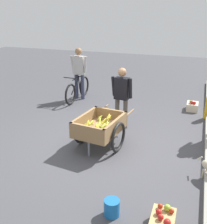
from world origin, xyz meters
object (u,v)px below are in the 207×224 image
vendor_person (122,93)px  plastic_bucket (112,208)px  fruit_cart (100,128)px  apple_crate (163,221)px  mixed_fruit_crate (192,106)px  bicycle (78,89)px  cyclist_person (79,69)px

vendor_person → plastic_bucket: (3.07, 0.75, -0.77)m
fruit_cart → apple_crate: bearing=39.8°
plastic_bucket → mixed_fruit_crate: bearing=169.8°
bicycle → mixed_fruit_crate: bearing=94.0°
apple_crate → fruit_cart: bearing=-140.2°
plastic_bucket → mixed_fruit_crate: 5.01m
cyclist_person → apple_crate: 5.99m
fruit_cart → cyclist_person: (-2.90, -1.76, 0.55)m
plastic_bucket → cyclist_person: bearing=-151.2°
bicycle → mixed_fruit_crate: 3.56m
fruit_cart → cyclist_person: 3.44m
mixed_fruit_crate → cyclist_person: bearing=-88.5°
bicycle → apple_crate: 5.82m
cyclist_person → apple_crate: bearing=34.9°
fruit_cart → mixed_fruit_crate: size_ratio=3.95×
apple_crate → mixed_fruit_crate: apple_crate is taller
bicycle → apple_crate: size_ratio=3.78×
vendor_person → mixed_fruit_crate: 2.59m
cyclist_person → mixed_fruit_crate: bearing=91.5°
fruit_cart → apple_crate: fruit_cart is taller
plastic_bucket → apple_crate: apple_crate is taller
cyclist_person → apple_crate: size_ratio=3.74×
mixed_fruit_crate → bicycle: bearing=-86.0°
fruit_cart → mixed_fruit_crate: bearing=149.3°
apple_crate → mixed_fruit_crate: (-4.96, 0.15, -0.01)m
bicycle → fruit_cart: bearing=32.7°
vendor_person → cyclist_person: bearing=-132.6°
vendor_person → mixed_fruit_crate: vendor_person is taller
bicycle → vendor_person: bearing=50.0°
cyclist_person → apple_crate: (4.86, 3.40, -0.86)m
cyclist_person → apple_crate: cyclist_person is taller
cyclist_person → plastic_bucket: size_ratio=6.43×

